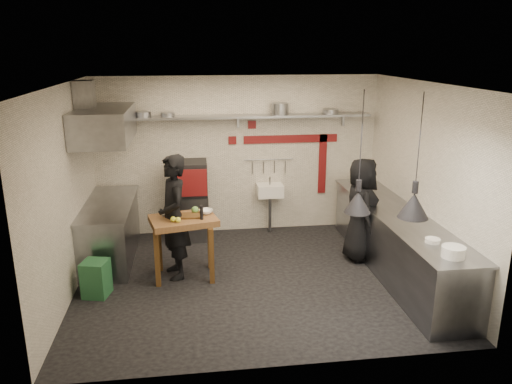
{
  "coord_description": "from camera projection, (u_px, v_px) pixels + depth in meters",
  "views": [
    {
      "loc": [
        -0.84,
        -6.6,
        3.27
      ],
      "look_at": [
        0.08,
        0.3,
        1.24
      ],
      "focal_mm": 35.0,
      "sensor_mm": 36.0,
      "label": 1
    }
  ],
  "objects": [
    {
      "name": "sink_tap",
      "position": [
        270.0,
        181.0,
        8.93
      ],
      "size": [
        0.03,
        0.03,
        0.14
      ],
      "primitive_type": "cylinder",
      "color": "slate",
      "rests_on": "hand_sink"
    },
    {
      "name": "floor",
      "position": [
        253.0,
        279.0,
        7.3
      ],
      "size": [
        5.0,
        5.0,
        0.0
      ],
      "primitive_type": "plane",
      "color": "black",
      "rests_on": "ground"
    },
    {
      "name": "ceiling",
      "position": [
        253.0,
        84.0,
        6.51
      ],
      "size": [
        5.0,
        5.0,
        0.0
      ],
      "primitive_type": "plane",
      "color": "beige",
      "rests_on": "floor"
    },
    {
      "name": "prep_table",
      "position": [
        185.0,
        247.0,
        7.25
      ],
      "size": [
        1.04,
        0.83,
        0.92
      ],
      "primitive_type": null,
      "rotation": [
        0.0,
        0.0,
        0.22
      ],
      "color": "brown",
      "rests_on": "floor"
    },
    {
      "name": "shelf_bracket_right",
      "position": [
        343.0,
        119.0,
        8.95
      ],
      "size": [
        0.04,
        0.06,
        0.24
      ],
      "primitive_type": "cube",
      "color": "slate",
      "rests_on": "wall_back"
    },
    {
      "name": "heat_lamp_near",
      "position": [
        361.0,
        153.0,
        5.92
      ],
      "size": [
        0.43,
        0.43,
        1.49
      ],
      "primitive_type": null,
      "rotation": [
        0.0,
        0.0,
        0.42
      ],
      "color": "black",
      "rests_on": "ceiling"
    },
    {
      "name": "shelf_bracket_left",
      "position": [
        127.0,
        123.0,
        8.46
      ],
      "size": [
        0.04,
        0.06,
        0.24
      ],
      "primitive_type": "cube",
      "color": "slate",
      "rests_on": "wall_back"
    },
    {
      "name": "chef_left",
      "position": [
        174.0,
        217.0,
        7.16
      ],
      "size": [
        0.6,
        0.76,
        1.83
      ],
      "primitive_type": "imported",
      "rotation": [
        0.0,
        0.0,
        -1.31
      ],
      "color": "black",
      "rests_on": "floor"
    },
    {
      "name": "pan_far_left",
      "position": [
        143.0,
        114.0,
        8.31
      ],
      "size": [
        0.34,
        0.34,
        0.09
      ],
      "primitive_type": "cylinder",
      "rotation": [
        0.0,
        0.0,
        -0.38
      ],
      "color": "slate",
      "rests_on": "back_shelf"
    },
    {
      "name": "small_bowl_right",
      "position": [
        433.0,
        240.0,
        6.19
      ],
      "size": [
        0.2,
        0.2,
        0.05
      ],
      "primitive_type": "cylinder",
      "rotation": [
        0.0,
        0.0,
        0.09
      ],
      "color": "white",
      "rests_on": "counter_right_top"
    },
    {
      "name": "red_band_horiz",
      "position": [
        291.0,
        139.0,
        8.93
      ],
      "size": [
        1.7,
        0.02,
        0.14
      ],
      "primitive_type": "cube",
      "color": "maroon",
      "rests_on": "wall_back"
    },
    {
      "name": "stock_pot",
      "position": [
        280.0,
        109.0,
        8.59
      ],
      "size": [
        0.3,
        0.3,
        0.2
      ],
      "primitive_type": "cylinder",
      "rotation": [
        0.0,
        0.0,
        0.02
      ],
      "color": "slate",
      "rests_on": "back_shelf"
    },
    {
      "name": "extractor_hood",
      "position": [
        104.0,
        125.0,
        7.43
      ],
      "size": [
        0.78,
        1.6,
        0.5
      ],
      "primitive_type": "cube",
      "color": "slate",
      "rests_on": "ceiling"
    },
    {
      "name": "plate_stack",
      "position": [
        453.0,
        252.0,
        5.74
      ],
      "size": [
        0.28,
        0.28,
        0.13
      ],
      "primitive_type": "cylinder",
      "rotation": [
        0.0,
        0.0,
        -0.04
      ],
      "color": "white",
      "rests_on": "counter_right_top"
    },
    {
      "name": "steel_tray",
      "position": [
        168.0,
        214.0,
        7.23
      ],
      "size": [
        0.21,
        0.16,
        0.03
      ],
      "primitive_type": "cube",
      "rotation": [
        0.0,
        0.0,
        0.2
      ],
      "color": "slate",
      "rests_on": "prep_table"
    },
    {
      "name": "cutting_board",
      "position": [
        189.0,
        216.0,
        7.17
      ],
      "size": [
        0.37,
        0.27,
        0.02
      ],
      "primitive_type": "cube",
      "rotation": [
        0.0,
        0.0,
        -0.05
      ],
      "color": "#553718",
      "rests_on": "prep_table"
    },
    {
      "name": "veg_ball",
      "position": [
        195.0,
        210.0,
        7.3
      ],
      "size": [
        0.13,
        0.13,
        0.11
      ],
      "primitive_type": "sphere",
      "rotation": [
        0.0,
        0.0,
        0.21
      ],
      "color": "#609C43",
      "rests_on": "prep_table"
    },
    {
      "name": "red_band_vert",
      "position": [
        322.0,
        164.0,
        9.14
      ],
      "size": [
        0.14,
        0.02,
        1.1
      ],
      "primitive_type": "cube",
      "color": "maroon",
      "rests_on": "wall_back"
    },
    {
      "name": "heat_lamp_far",
      "position": [
        418.0,
        157.0,
        5.61
      ],
      "size": [
        0.41,
        0.41,
        1.45
      ],
      "primitive_type": null,
      "rotation": [
        0.0,
        0.0,
        0.16
      ],
      "color": "black",
      "rests_on": "ceiling"
    },
    {
      "name": "red_tile_b",
      "position": [
        232.0,
        140.0,
        8.79
      ],
      "size": [
        0.14,
        0.02,
        0.14
      ],
      "primitive_type": "cube",
      "color": "maroon",
      "rests_on": "wall_back"
    },
    {
      "name": "red_tile_a",
      "position": [
        252.0,
        125.0,
        8.76
      ],
      "size": [
        0.14,
        0.02,
        0.14
      ],
      "primitive_type": "cube",
      "color": "maroon",
      "rests_on": "wall_back"
    },
    {
      "name": "oven_glass",
      "position": [
        191.0,
        183.0,
        8.3
      ],
      "size": [
        0.4,
        0.02,
        0.34
      ],
      "primitive_type": "cube",
      "rotation": [
        0.0,
        0.0,
        -0.02
      ],
      "color": "black",
      "rests_on": "oven_door"
    },
    {
      "name": "wall_front",
      "position": [
        280.0,
        244.0,
        4.91
      ],
      "size": [
        5.0,
        0.04,
        2.8
      ],
      "primitive_type": "cube",
      "color": "white",
      "rests_on": "floor"
    },
    {
      "name": "utensil_rail",
      "position": [
        269.0,
        159.0,
        8.96
      ],
      "size": [
        0.9,
        0.02,
        0.02
      ],
      "primitive_type": "cylinder",
      "rotation": [
        0.0,
        1.57,
        0.0
      ],
      "color": "slate",
      "rests_on": "wall_back"
    },
    {
      "name": "pepper_mill",
      "position": [
        202.0,
        213.0,
        7.02
      ],
      "size": [
        0.06,
        0.06,
        0.2
      ],
      "primitive_type": "cylinder",
      "rotation": [
        0.0,
        0.0,
        0.22
      ],
      "color": "black",
      "rests_on": "prep_table"
    },
    {
      "name": "counter_right",
      "position": [
        396.0,
        243.0,
        7.45
      ],
      "size": [
        0.7,
        3.8,
        0.9
      ],
      "primitive_type": "cube",
      "color": "slate",
      "rests_on": "floor"
    },
    {
      "name": "pan_right",
      "position": [
        330.0,
        111.0,
        8.72
      ],
      "size": [
        0.34,
        0.34,
        0.08
      ],
      "primitive_type": "cylinder",
      "rotation": [
        0.0,
        0.0,
        0.26
      ],
      "color": "slate",
      "rests_on": "back_shelf"
    },
    {
      "name": "counter_right_top",
      "position": [
        398.0,
        213.0,
        7.32
      ],
      "size": [
        0.76,
        3.9,
        0.03
      ],
      "primitive_type": "cube",
      "color": "slate",
      "rests_on": "counter_right"
    },
    {
      "name": "wall_back",
      "position": [
        238.0,
        155.0,
        8.9
      ],
      "size": [
        5.0,
        0.04,
        2.8
      ],
      "primitive_type": "cube",
      "color": "white",
      "rests_on": "floor"
    },
    {
      "name": "lemon_a",
      "position": [
        173.0,
        219.0,
        6.94
      ],
      "size": [
        0.08,
        0.08,
        0.08
      ],
      "primitive_type": "sphere",
      "rotation": [
        0.0,
        0.0,
        -0.09
      ],
      "color": "#E8EF39",
      "rests_on": "prep_table"
    },
    {
      "name": "counter_left",
      "position": [
        110.0,
        232.0,
        7.9
      ],
      "size": [
        0.7,
        1.9,
        0.9
      ],
      "primitive_type": "cube",
      "color": "slate",
      "rests_on": "floor"
    },
    {
      "name": "counter_left_top",
      "position": [
        108.0,
        204.0,
        7.77
      ],
      "size": [
        0.76,
        2.0,
        0.03
      ],
      "primitive_type": "cube",
      "color": "slate",
      "rests_on": "counter_left"
    },
    {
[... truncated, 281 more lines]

